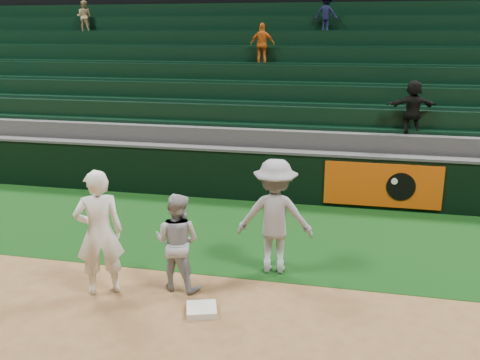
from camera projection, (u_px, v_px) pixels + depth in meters
name	position (u px, v px, depth m)	size (l,w,h in m)	color
ground	(188.00, 301.00, 8.14)	(70.00, 70.00, 0.00)	brown
foul_grass	(233.00, 231.00, 10.96)	(36.00, 4.20, 0.01)	black
first_base	(202.00, 310.00, 7.77)	(0.43, 0.43, 0.10)	white
first_baseman	(99.00, 233.00, 8.14)	(0.73, 0.48, 1.99)	white
baserunner	(177.00, 242.00, 8.34)	(0.76, 0.60, 1.57)	#A3A6AE
base_coach	(275.00, 216.00, 8.89)	(1.26, 0.73, 1.95)	#9698A3
field_wall	(255.00, 174.00, 12.85)	(36.00, 0.45, 1.25)	black
stadium_seating	(278.00, 108.00, 16.11)	(36.00, 5.95, 5.02)	#38383A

